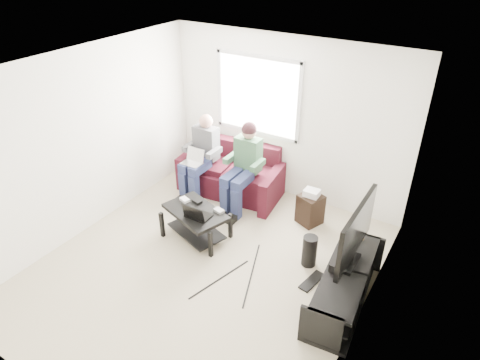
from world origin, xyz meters
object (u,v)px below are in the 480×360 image
(subwoofer, at_px, (309,251))
(tv, at_px, (356,233))
(end_table, at_px, (310,208))
(coffee_table, at_px, (196,218))
(sofa, at_px, (232,174))
(tv_stand, at_px, (345,288))

(subwoofer, bearing_deg, tv, -26.54)
(end_table, bearing_deg, subwoofer, -66.88)
(coffee_table, xyz_separation_m, subwoofer, (1.62, 0.30, -0.12))
(tv, xyz_separation_m, end_table, (-1.00, 1.19, -0.71))
(sofa, distance_m, tv, 2.93)
(coffee_table, bearing_deg, subwoofer, 10.61)
(coffee_table, xyz_separation_m, tv, (2.25, -0.01, 0.64))
(sofa, xyz_separation_m, subwoofer, (1.88, -1.05, -0.09))
(tv_stand, bearing_deg, tv, 91.47)
(sofa, distance_m, end_table, 1.51)
(tv, bearing_deg, tv_stand, -88.53)
(coffee_table, relative_size, tv, 0.94)
(sofa, bearing_deg, tv_stand, -30.23)
(sofa, height_order, end_table, sofa)
(coffee_table, height_order, tv, tv)
(sofa, xyz_separation_m, tv, (2.50, -1.36, 0.67))
(tv_stand, relative_size, subwoofer, 3.60)
(tv_stand, height_order, end_table, end_table)
(coffee_table, bearing_deg, end_table, 43.56)
(tv_stand, relative_size, end_table, 2.76)
(coffee_table, height_order, subwoofer, coffee_table)
(subwoofer, height_order, end_table, end_table)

